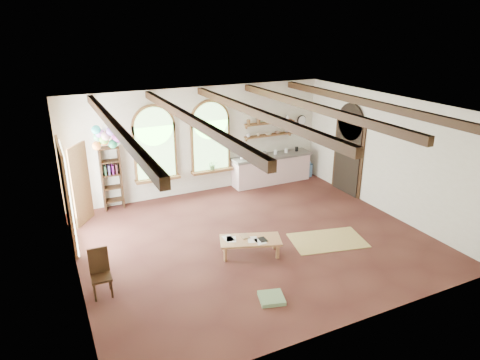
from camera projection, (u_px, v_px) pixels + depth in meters
floor at (253, 239)px, 10.37m from camera, size 8.00×8.00×0.00m
ceiling_beams at (255, 112)px, 9.29m from camera, size 6.20×6.80×0.18m
window_left at (155, 146)px, 12.13m from camera, size 1.30×0.28×2.20m
window_right at (211, 139)px, 12.82m from camera, size 1.30×0.28×2.20m
left_doorway at (67, 197)px, 9.89m from camera, size 0.10×1.90×2.50m
right_doorway at (348, 158)px, 12.85m from camera, size 0.10×1.30×2.40m
kitchen_counter at (271, 169)px, 13.84m from camera, size 2.68×0.62×0.94m
wall_shelf_lower at (269, 135)px, 13.62m from camera, size 1.70×0.24×0.04m
wall_shelf_upper at (270, 123)px, 13.48m from camera, size 1.70×0.24×0.04m
wall_clock at (302, 120)px, 14.06m from camera, size 0.32×0.04×0.32m
bookshelf at (111, 178)px, 11.77m from camera, size 0.53×0.32×1.80m
coffee_table at (250, 241)px, 9.56m from camera, size 1.48×1.05×0.39m
side_chair at (102, 282)px, 8.17m from camera, size 0.39×0.39×0.94m
floor_mat at (328, 240)px, 10.28m from camera, size 1.94×1.43×0.02m
floor_cushion at (271, 298)px, 8.09m from camera, size 0.57×0.57×0.08m
water_jug_a at (308, 169)px, 14.51m from camera, size 0.28×0.28×0.54m
water_jug_b at (297, 170)px, 14.32m from camera, size 0.32×0.32×0.62m
balloon_cluster at (107, 137)px, 10.35m from camera, size 0.71×0.76×1.14m
table_book at (241, 237)px, 9.63m from camera, size 0.20×0.27×0.02m
tablet at (263, 240)px, 9.52m from camera, size 0.17×0.24×0.01m
potted_plant_left at (158, 173)px, 12.31m from camera, size 0.27×0.23×0.30m
potted_plant_right at (212, 165)px, 13.00m from camera, size 0.27×0.23×0.30m
shelf_cup_a at (248, 136)px, 13.29m from camera, size 0.12×0.10×0.10m
shelf_cup_b at (258, 134)px, 13.43m from camera, size 0.10×0.10×0.09m
shelf_bowl_a at (268, 134)px, 13.58m from camera, size 0.22×0.22×0.05m
shelf_bowl_b at (278, 133)px, 13.72m from camera, size 0.20×0.20×0.06m
shelf_vase at (287, 129)px, 13.84m from camera, size 0.18×0.18×0.19m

